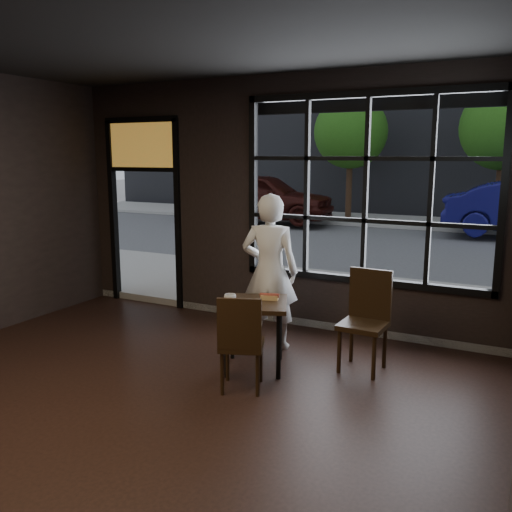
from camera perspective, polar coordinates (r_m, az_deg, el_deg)
The scene contains 15 objects.
floor at distance 4.67m, azimuth -17.78°, elevation -18.32°, with size 6.00×7.00×0.02m, color black.
ceiling at distance 4.23m, azimuth -20.47°, elevation 23.64°, with size 6.00×7.00×0.02m, color black.
window_frame at distance 6.60m, azimuth 11.47°, elevation 6.84°, with size 3.06×0.12×2.28m, color black.
stained_transom at distance 8.12m, azimuth -11.88°, elevation 11.39°, with size 1.20×0.06×0.70m, color orange.
street_asphalt at distance 27.10m, azimuth 20.69°, elevation 5.24°, with size 60.00×41.00×0.04m, color #545456.
building_across at distance 26.54m, azimuth 21.56°, elevation 21.44°, with size 28.00×12.00×15.00m, color #5B5956.
cafe_table at distance 5.70m, azimuth -0.18°, elevation -8.31°, with size 0.67×0.67×0.73m, color black.
chair_near at distance 5.19m, azimuth -1.50°, elevation -8.98°, with size 0.41×0.41×0.94m, color black.
chair_window at distance 5.70m, azimuth 11.22°, elevation -6.83°, with size 0.45×0.45×1.04m, color black.
man at distance 6.19m, azimuth 1.46°, elevation -1.65°, with size 0.65×0.43×1.79m, color silver.
hotdog at distance 5.65m, azimuth 1.43°, elevation -4.35°, with size 0.20×0.08×0.06m, color tan, non-canonical shape.
cup at distance 5.52m, azimuth -2.74°, elevation -4.52°, with size 0.12×0.12×0.10m, color silver.
maroon_car at distance 17.33m, azimuth 0.67°, elevation 6.23°, with size 1.83×4.56×1.55m, color black.
tree_left at distance 18.80m, azimuth 9.93°, elevation 12.72°, with size 2.45×2.45×4.18m.
tree_right at distance 17.47m, azimuth 24.65°, elevation 12.20°, with size 2.47×2.47×4.22m.
Camera 1 is at (2.97, -2.84, 2.22)m, focal length 38.00 mm.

